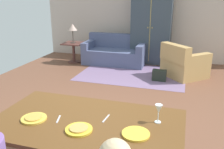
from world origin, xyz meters
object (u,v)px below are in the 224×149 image
object	(u,v)px
plate_near_child	(79,129)
couch	(115,53)
plate_near_woman	(136,134)
plate_near_man	(34,118)
table_lamp	(73,28)
wine_glass	(159,110)
side_table	(74,50)
dining_table	(87,127)
handbag	(159,75)
armchair	(183,64)
armoire	(152,26)

from	to	relation	value
plate_near_child	couch	size ratio (longest dim) A/B	0.14
plate_near_child	plate_near_woman	size ratio (longest dim) A/B	1.00
plate_near_man	table_lamp	world-z (taller)	table_lamp
wine_glass	side_table	xyz separation A→B (m)	(-2.94, 4.27, -0.52)
dining_table	side_table	xyz separation A→B (m)	(-2.27, 4.45, -0.32)
wine_glass	handbag	bearing A→B (deg)	95.82
table_lamp	dining_table	bearing A→B (deg)	-62.97
plate_near_woman	couch	size ratio (longest dim) A/B	0.14
handbag	armchair	bearing A→B (deg)	42.12
wine_glass	table_lamp	world-z (taller)	table_lamp
wine_glass	armchair	size ratio (longest dim) A/B	0.15
plate_near_man	couch	bearing A→B (deg)	96.79
couch	handbag	distance (m)	1.83
plate_near_child	wine_glass	distance (m)	0.77
plate_near_child	armchair	size ratio (longest dim) A/B	0.21
plate_near_child	dining_table	bearing A→B (deg)	90.00
plate_near_child	handbag	distance (m)	3.80
plate_near_man	armchair	xyz separation A→B (m)	(1.35, 4.13, -0.45)
plate_near_man	wine_glass	world-z (taller)	wine_glass
wine_glass	handbag	xyz separation A→B (m)	(-0.34, 3.37, -0.76)
plate_near_woman	table_lamp	world-z (taller)	table_lamp
armoire	handbag	world-z (taller)	armoire
dining_table	handbag	world-z (taller)	dining_table
plate_near_man	table_lamp	size ratio (longest dim) A/B	0.46
plate_near_woman	table_lamp	size ratio (longest dim) A/B	0.46
dining_table	table_lamp	xyz separation A→B (m)	(-2.27, 4.45, 0.31)
handbag	plate_near_child	bearing A→B (deg)	-94.97
dining_table	wine_glass	xyz separation A→B (m)	(0.67, 0.18, 0.20)
side_table	table_lamp	distance (m)	0.63
dining_table	armoire	xyz separation A→B (m)	(-0.13, 5.11, 0.35)
plate_near_woman	wine_glass	bearing A→B (deg)	60.60
dining_table	handbag	xyz separation A→B (m)	(0.32, 3.55, -0.57)
side_table	handbag	xyz separation A→B (m)	(2.60, -0.90, -0.25)
plate_near_man	handbag	bearing A→B (deg)	77.18
plate_near_child	armchair	distance (m)	4.30
plate_near_child	couch	bearing A→B (deg)	102.52
dining_table	armchair	distance (m)	4.12
plate_near_woman	plate_near_child	bearing A→B (deg)	-171.09
plate_near_child	armchair	xyz separation A→B (m)	(0.84, 4.19, -0.45)
plate_near_woman	armchair	xyz separation A→B (m)	(0.33, 4.11, -0.45)
couch	plate_near_man	bearing A→B (deg)	-83.21
side_table	handbag	distance (m)	2.76
wine_glass	armoire	xyz separation A→B (m)	(-0.80, 4.93, 0.16)
side_table	armchair	bearing A→B (deg)	-8.02
wine_glass	side_table	world-z (taller)	wine_glass
plate_near_man	table_lamp	xyz separation A→B (m)	(-1.76, 4.57, 0.24)
plate_near_woman	table_lamp	xyz separation A→B (m)	(-2.78, 4.55, 0.24)
couch	armoire	distance (m)	1.28
plate_near_man	handbag	xyz separation A→B (m)	(0.83, 3.67, -0.64)
dining_table	plate_near_child	bearing A→B (deg)	-90.00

